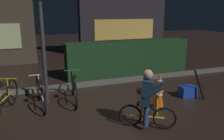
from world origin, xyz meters
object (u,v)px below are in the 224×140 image
at_px(parked_bike_center_right, 74,88).
at_px(closed_umbrella, 199,85).
at_px(blue_crate, 187,91).
at_px(parked_bike_left_mid, 4,99).
at_px(cyclist, 147,99).
at_px(parked_bike_center_left, 41,93).
at_px(street_post, 44,55).
at_px(traffic_cone_far, 159,83).
at_px(traffic_cone_near, 159,96).

height_order(parked_bike_center_right, closed_umbrella, closed_umbrella).
xyz_separation_m(blue_crate, closed_umbrella, (0.17, -0.25, 0.26)).
bearing_deg(closed_umbrella, parked_bike_left_mid, 36.25).
distance_m(cyclist, closed_umbrella, 2.31).
bearing_deg(parked_bike_center_left, closed_umbrella, -107.38).
distance_m(street_post, blue_crate, 4.06).
distance_m(traffic_cone_far, cyclist, 2.21).
relative_size(parked_bike_left_mid, traffic_cone_near, 2.57).
distance_m(parked_bike_center_right, traffic_cone_near, 2.24).
height_order(parked_bike_left_mid, closed_umbrella, closed_umbrella).
distance_m(street_post, parked_bike_center_left, 0.97).
bearing_deg(traffic_cone_far, street_post, 173.92).
relative_size(parked_bike_center_right, closed_umbrella, 2.02).
xyz_separation_m(parked_bike_center_right, cyclist, (1.13, -1.92, 0.27)).
height_order(parked_bike_left_mid, cyclist, cyclist).
distance_m(street_post, parked_bike_left_mid, 1.39).
distance_m(parked_bike_left_mid, closed_umbrella, 5.03).
bearing_deg(parked_bike_center_left, parked_bike_left_mid, 92.74).
relative_size(street_post, cyclist, 2.08).
bearing_deg(traffic_cone_near, parked_bike_left_mid, 163.80).
xyz_separation_m(parked_bike_left_mid, closed_umbrella, (4.95, -0.89, 0.06)).
bearing_deg(parked_bike_center_right, parked_bike_left_mid, 101.38).
bearing_deg(traffic_cone_near, street_post, 153.44).
relative_size(traffic_cone_far, blue_crate, 1.42).
bearing_deg(cyclist, parked_bike_center_right, 151.93).
bearing_deg(street_post, traffic_cone_far, -6.08).
bearing_deg(cyclist, blue_crate, 61.72).
relative_size(street_post, parked_bike_center_right, 1.51).
relative_size(cyclist, closed_umbrella, 1.47).
distance_m(street_post, cyclist, 2.82).
distance_m(parked_bike_left_mid, parked_bike_center_right, 1.70).
xyz_separation_m(street_post, cyclist, (1.84, -2.04, -0.67)).
relative_size(parked_bike_center_left, traffic_cone_far, 2.66).
xyz_separation_m(parked_bike_left_mid, cyclist, (2.83, -1.78, 0.28)).
bearing_deg(blue_crate, traffic_cone_near, -161.44).
relative_size(traffic_cone_far, closed_umbrella, 0.74).
relative_size(blue_crate, closed_umbrella, 0.52).
xyz_separation_m(parked_bike_center_right, closed_umbrella, (3.26, -1.04, 0.05)).
height_order(parked_bike_left_mid, traffic_cone_near, parked_bike_left_mid).
bearing_deg(closed_umbrella, street_post, 30.28).
xyz_separation_m(cyclist, closed_umbrella, (2.13, 0.89, -0.22)).
distance_m(traffic_cone_near, cyclist, 1.11).
xyz_separation_m(parked_bike_center_left, closed_umbrella, (4.12, -0.99, 0.06)).
distance_m(parked_bike_left_mid, parked_bike_center_left, 0.84).
xyz_separation_m(parked_bike_left_mid, traffic_cone_near, (3.59, -1.04, -0.05)).
xyz_separation_m(parked_bike_center_right, traffic_cone_far, (2.50, -0.23, -0.06)).
bearing_deg(traffic_cone_far, parked_bike_left_mid, 178.85).
relative_size(blue_crate, cyclist, 0.35).
distance_m(parked_bike_left_mid, cyclist, 3.35).
bearing_deg(street_post, parked_bike_center_right, -9.17).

